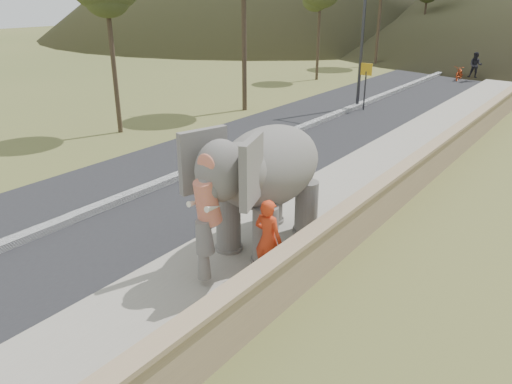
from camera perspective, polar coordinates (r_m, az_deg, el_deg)
ground at (r=10.56m, az=-6.46°, el=-11.18°), size 160.00×160.00×0.00m
road at (r=20.64m, az=1.89°, el=5.78°), size 7.00×120.00×0.03m
median at (r=20.61m, az=1.89°, el=6.04°), size 0.35×120.00×0.22m
walkway at (r=18.41m, az=14.87°, el=3.23°), size 3.00×120.00×0.15m
parapet at (r=17.79m, az=19.93°, el=3.60°), size 0.30×120.00×1.10m
lamppost at (r=26.70m, az=12.92°, el=19.53°), size 1.76×0.36×8.00m
signboard at (r=26.65m, az=12.44°, el=12.56°), size 0.60×0.08×2.40m
elephant_and_man at (r=11.54m, az=1.51°, el=0.95°), size 2.34×4.13×2.95m
motorcyclist at (r=38.24m, az=22.92°, el=12.76°), size 1.81×1.91×1.97m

